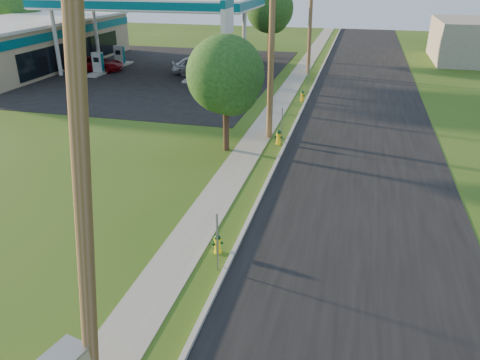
% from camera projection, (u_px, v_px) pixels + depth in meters
% --- Properties ---
extents(road, '(8.00, 120.00, 0.02)m').
position_uv_depth(road, '(360.00, 203.00, 18.84)').
color(road, black).
rests_on(road, ground).
extents(curb, '(0.15, 120.00, 0.15)m').
position_uv_depth(curb, '(263.00, 191.00, 19.71)').
color(curb, '#A9A69B').
rests_on(curb, ground).
extents(sidewalk, '(1.50, 120.00, 0.03)m').
position_uv_depth(sidewalk, '(223.00, 188.00, 20.12)').
color(sidewalk, gray).
rests_on(sidewalk, ground).
extents(forecourt, '(26.00, 28.00, 0.02)m').
position_uv_depth(forecourt, '(135.00, 71.00, 42.83)').
color(forecourt, black).
rests_on(forecourt, ground).
extents(utility_pole_near, '(1.40, 0.32, 9.48)m').
position_uv_depth(utility_pole_near, '(83.00, 206.00, 8.29)').
color(utility_pole_near, brown).
rests_on(utility_pole_near, ground).
extents(utility_pole_mid, '(1.40, 0.32, 9.80)m').
position_uv_depth(utility_pole_mid, '(272.00, 46.00, 24.11)').
color(utility_pole_mid, brown).
rests_on(utility_pole_mid, ground).
extents(utility_pole_far, '(1.40, 0.32, 9.50)m').
position_uv_depth(utility_pole_far, '(310.00, 17.00, 40.05)').
color(utility_pole_far, brown).
rests_on(utility_pole_far, ground).
extents(sign_post_near, '(0.05, 0.04, 2.00)m').
position_uv_depth(sign_post_near, '(217.00, 243.00, 14.26)').
color(sign_post_near, gray).
rests_on(sign_post_near, ground).
extents(sign_post_mid, '(0.05, 0.04, 2.00)m').
position_uv_depth(sign_post_mid, '(282.00, 127.00, 24.67)').
color(sign_post_mid, gray).
rests_on(sign_post_mid, ground).
extents(sign_post_far, '(0.05, 0.04, 2.00)m').
position_uv_depth(sign_post_far, '(308.00, 78.00, 35.44)').
color(sign_post_far, gray).
rests_on(sign_post_far, ground).
extents(gas_canopy, '(18.18, 9.18, 6.40)m').
position_uv_depth(gas_canopy, '(150.00, 3.00, 39.94)').
color(gas_canopy, silver).
rests_on(gas_canopy, ground).
extents(fuel_pump_nw, '(1.20, 3.20, 1.90)m').
position_uv_depth(fuel_pump_nw, '(98.00, 66.00, 41.33)').
color(fuel_pump_nw, '#A9A69B').
rests_on(fuel_pump_nw, ground).
extents(fuel_pump_ne, '(1.20, 3.20, 1.90)m').
position_uv_depth(fuel_pump_ne, '(195.00, 71.00, 39.32)').
color(fuel_pump_ne, '#A9A69B').
rests_on(fuel_pump_ne, ground).
extents(fuel_pump_sw, '(1.20, 3.20, 1.90)m').
position_uv_depth(fuel_pump_sw, '(120.00, 58.00, 44.86)').
color(fuel_pump_sw, '#A9A69B').
rests_on(fuel_pump_sw, ground).
extents(fuel_pump_se, '(1.20, 3.20, 1.90)m').
position_uv_depth(fuel_pump_se, '(209.00, 62.00, 42.85)').
color(fuel_pump_se, '#A9A69B').
rests_on(fuel_pump_se, ground).
extents(convenience_store, '(10.40, 22.40, 4.25)m').
position_uv_depth(convenience_store, '(27.00, 43.00, 44.40)').
color(convenience_store, tan).
rests_on(convenience_store, ground).
extents(price_pylon, '(0.34, 2.04, 6.85)m').
position_uv_depth(price_pylon, '(227.00, 23.00, 29.63)').
color(price_pylon, gray).
rests_on(price_pylon, ground).
extents(tree_verge, '(3.84, 3.84, 5.82)m').
position_uv_depth(tree_verge, '(227.00, 78.00, 22.72)').
color(tree_verge, '#362519').
rests_on(tree_verge, ground).
extents(tree_lot, '(4.81, 4.81, 7.28)m').
position_uv_depth(tree_lot, '(271.00, 11.00, 47.20)').
color(tree_lot, '#362519').
rests_on(tree_lot, ground).
extents(tree_back, '(4.65, 4.65, 7.04)m').
position_uv_depth(tree_back, '(19.00, 9.00, 51.21)').
color(tree_back, '#362519').
rests_on(tree_back, ground).
extents(hydrant_near, '(0.37, 0.33, 0.71)m').
position_uv_depth(hydrant_near, '(218.00, 244.00, 15.43)').
color(hydrant_near, yellow).
rests_on(hydrant_near, ground).
extents(hydrant_mid, '(0.42, 0.38, 0.81)m').
position_uv_depth(hydrant_mid, '(279.00, 137.00, 24.94)').
color(hydrant_mid, yellow).
rests_on(hydrant_mid, ground).
extents(hydrant_far, '(0.39, 0.35, 0.75)m').
position_uv_depth(hydrant_far, '(302.00, 96.00, 33.12)').
color(hydrant_far, gold).
rests_on(hydrant_far, ground).
extents(car_red, '(4.96, 2.57, 1.33)m').
position_uv_depth(car_red, '(97.00, 64.00, 42.56)').
color(car_red, '#71060A').
rests_on(car_red, ground).
extents(car_silver, '(4.87, 3.22, 1.54)m').
position_uv_depth(car_silver, '(198.00, 65.00, 41.27)').
color(car_silver, '#9FA1A5').
rests_on(car_silver, ground).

